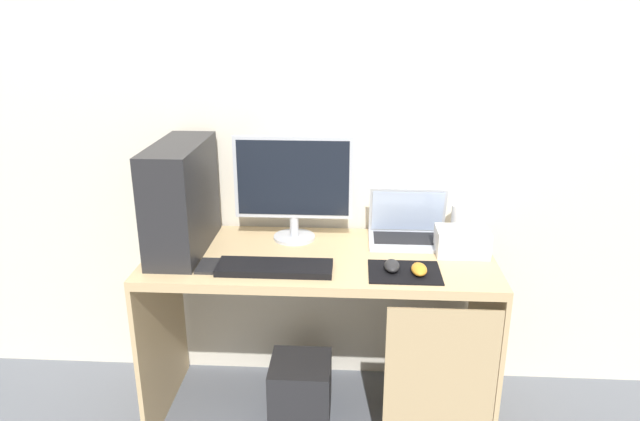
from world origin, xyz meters
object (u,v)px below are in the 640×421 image
projector (462,241)px  subwoofer (301,388)px  monitor (293,185)px  mouse_left (392,266)px  laptop (408,230)px  pc_tower (181,198)px  mouse_right (419,269)px  cell_phone (208,266)px  speaker (461,222)px  keyboard (275,268)px

projector → subwoofer: 0.91m
projector → subwoofer: size_ratio=0.80×
monitor → mouse_left: bearing=-36.8°
laptop → mouse_left: laptop is taller
mouse_left → subwoofer: size_ratio=0.38×
pc_tower → mouse_right: 0.94m
pc_tower → cell_phone: size_ratio=3.71×
speaker → subwoofer: speaker is taller
projector → mouse_left: bearing=-147.2°
pc_tower → mouse_right: pc_tower is taller
laptop → speaker: size_ratio=2.17×
pc_tower → mouse_left: 0.85m
laptop → cell_phone: size_ratio=2.43×
monitor → laptop: monitor is taller
laptop → cell_phone: 0.82m
laptop → keyboard: (-0.51, -0.33, -0.03)m
speaker → mouse_right: (-0.20, -0.37, -0.05)m
monitor → pc_tower: bearing=-164.0°
pc_tower → projector: (1.09, 0.01, -0.16)m
projector → keyboard: bearing=-164.1°
monitor → projector: (0.66, -0.11, -0.18)m
projector → cell_phone: size_ratio=1.54×
pc_tower → monitor: bearing=16.0°
monitor → projector: bearing=-9.3°
mouse_right → subwoofer: 0.79m
monitor → speaker: 0.71m
cell_phone → subwoofer: 0.71m
speaker → keyboard: size_ratio=0.35×
mouse_left → cell_phone: size_ratio=0.74×
mouse_left → mouse_right: (0.09, -0.02, 0.00)m
keyboard → subwoofer: bearing=62.5°
pc_tower → keyboard: size_ratio=1.15×
mouse_left → mouse_right: 0.10m
laptop → mouse_left: (-0.08, -0.31, -0.02)m
laptop → keyboard: size_ratio=0.75×
monitor → speaker: (0.68, 0.05, -0.16)m
projector → cell_phone: projector is taller
monitor → subwoofer: monitor is taller
projector → mouse_right: bearing=-131.9°
speaker → cell_phone: bearing=-160.5°
monitor → projector: monitor is taller
pc_tower → projector: 1.10m
monitor → mouse_left: 0.53m
mouse_right → keyboard: bearing=179.4°
monitor → subwoofer: (0.04, -0.17, -0.84)m
projector → speaker: bearing=82.9°
speaker → laptop: bearing=-171.2°
speaker → subwoofer: 0.97m
projector → mouse_right: projector is taller
mouse_right → speaker: bearing=60.8°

